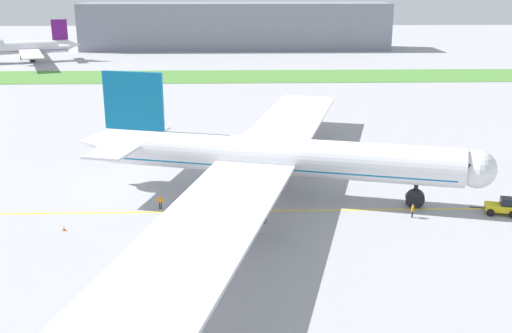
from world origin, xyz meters
TOP-DOWN VIEW (x-y plane):
  - ground_plane at (0.00, 0.00)m, footprint 600.00×600.00m
  - apron_taxi_line at (0.00, -3.51)m, footprint 280.00×0.36m
  - grass_median_strip at (0.00, 102.92)m, footprint 320.00×24.00m
  - airliner_foreground at (2.12, 2.02)m, footprint 53.73×88.13m
  - pushback_tug at (29.91, -5.40)m, footprint 5.50×3.07m
  - ground_crew_wingwalker_port at (18.79, -6.13)m, footprint 0.44×0.49m
  - ground_crew_marshaller_front at (19.30, -1.75)m, footprint 0.42×0.50m
  - ground_crew_wingwalker_starboard at (-11.71, -2.41)m, footprint 0.60×0.37m
  - traffic_cone_near_nose at (-21.89, -8.83)m, footprint 0.36×0.36m
  - service_truck_baggage_loader at (7.00, 33.44)m, footprint 4.56×2.81m
  - parked_airliner_far_centre at (-74.08, 137.38)m, footprint 35.01×55.26m
  - terminal_building at (-2.59, 174.13)m, footprint 121.27×20.00m

SIDE VIEW (x-z plane):
  - ground_plane at x=0.00m, z-range 0.00..0.00m
  - apron_taxi_line at x=0.00m, z-range 0.00..0.01m
  - grass_median_strip at x=0.00m, z-range 0.00..0.10m
  - traffic_cone_near_nose at x=-21.89m, z-range -0.01..0.57m
  - pushback_tug at x=29.91m, z-range -0.11..2.02m
  - ground_crew_marshaller_front at x=19.30m, z-range 0.17..1.79m
  - ground_crew_wingwalker_port at x=18.79m, z-range 0.18..1.81m
  - ground_crew_wingwalker_starboard at x=-11.71m, z-range 0.19..1.95m
  - service_truck_baggage_loader at x=7.00m, z-range 0.14..2.76m
  - parked_airliner_far_centre at x=-74.08m, z-range -2.23..11.64m
  - airliner_foreground at x=2.12m, z-range -2.52..13.20m
  - terminal_building at x=-2.59m, z-range 0.00..18.00m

